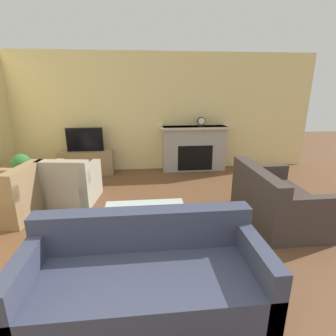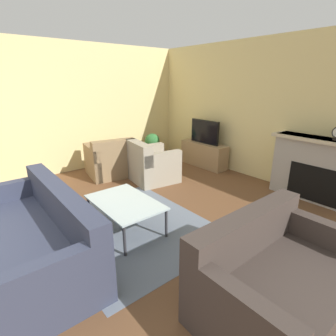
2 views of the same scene
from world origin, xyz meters
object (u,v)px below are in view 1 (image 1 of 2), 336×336
object	(u,v)px
potted_plant	(22,167)
armchair_accent	(71,185)
tv	(85,140)
couch_sectional	(145,279)
couch_loveseat	(275,202)
coffee_table	(145,213)
mantel_clock	(201,121)
armchair_by_window	(9,199)

from	to	relation	value
potted_plant	armchair_accent	bearing A→B (deg)	-36.65
tv	armchair_accent	world-z (taller)	tv
tv	couch_sectional	size ratio (longest dim) A/B	0.38
couch_sectional	couch_loveseat	size ratio (longest dim) A/B	1.42
tv	couch_sectional	distance (m)	4.20
armchair_accent	potted_plant	xyz separation A→B (m)	(-1.15, 0.85, 0.10)
couch_loveseat	potted_plant	xyz separation A→B (m)	(-4.37, 1.87, 0.11)
couch_sectional	potted_plant	world-z (taller)	couch_sectional
tv	coffee_table	size ratio (longest dim) A/B	0.75
couch_sectional	mantel_clock	world-z (taller)	mantel_clock
armchair_by_window	potted_plant	world-z (taller)	armchair_by_window
armchair_by_window	mantel_clock	world-z (taller)	mantel_clock
couch_loveseat	armchair_accent	xyz separation A→B (m)	(-3.22, 1.01, 0.01)
potted_plant	armchair_by_window	bearing A→B (deg)	-75.78
tv	couch_loveseat	world-z (taller)	tv
armchair_by_window	armchair_accent	distance (m)	0.94
tv	coffee_table	distance (m)	3.16
couch_loveseat	coffee_table	bearing A→B (deg)	99.54
tv	potted_plant	distance (m)	1.38
armchair_accent	mantel_clock	bearing A→B (deg)	-140.70
armchair_accent	potted_plant	world-z (taller)	armchair_accent
coffee_table	tv	bearing A→B (deg)	113.97
couch_loveseat	tv	bearing A→B (deg)	51.91
couch_sectional	coffee_table	bearing A→B (deg)	88.72
armchair_accent	mantel_clock	xyz separation A→B (m)	(2.65, 1.61, 0.87)
couch_loveseat	armchair_accent	bearing A→B (deg)	72.51
tv	armchair_by_window	bearing A→B (deg)	-111.70
tv	armchair_accent	bearing A→B (deg)	-89.53
tv	mantel_clock	distance (m)	2.69
couch_sectional	potted_plant	bearing A→B (deg)	125.77
couch_sectional	coffee_table	world-z (taller)	couch_sectional
coffee_table	mantel_clock	bearing A→B (deg)	64.75
tv	mantel_clock	xyz separation A→B (m)	(2.66, 0.09, 0.36)
couch_sectional	armchair_accent	bearing A→B (deg)	116.71
tv	armchair_accent	xyz separation A→B (m)	(0.01, -1.52, -0.51)
couch_sectional	potted_plant	xyz separation A→B (m)	(-2.38, 3.31, 0.12)
coffee_table	potted_plant	world-z (taller)	potted_plant
couch_loveseat	armchair_by_window	world-z (taller)	same
armchair_by_window	potted_plant	xyz separation A→B (m)	(-0.34, 1.34, 0.11)
mantel_clock	couch_loveseat	bearing A→B (deg)	-77.78
tv	potted_plant	size ratio (longest dim) A/B	1.18
armchair_accent	potted_plant	size ratio (longest dim) A/B	1.37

